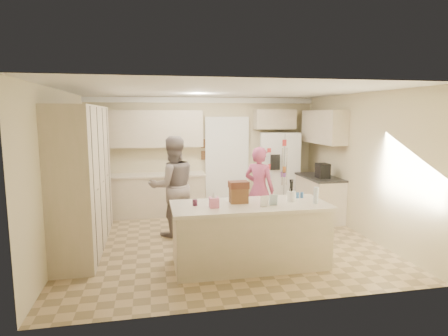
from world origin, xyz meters
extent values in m
cube|color=tan|center=(0.00, 0.00, -0.01)|extent=(5.20, 4.60, 0.02)
cube|color=white|center=(0.00, 0.00, 2.61)|extent=(5.20, 4.60, 0.02)
cube|color=beige|center=(0.00, 2.31, 1.30)|extent=(5.20, 0.02, 2.60)
cube|color=beige|center=(0.00, -2.31, 1.30)|extent=(5.20, 0.02, 2.60)
cube|color=beige|center=(-2.61, 0.00, 1.30)|extent=(0.02, 4.60, 2.60)
cube|color=beige|center=(2.61, 0.00, 1.30)|extent=(0.02, 4.60, 2.60)
cube|color=white|center=(0.00, 2.26, 2.53)|extent=(5.20, 0.08, 0.12)
cube|color=beige|center=(-2.30, 0.20, 1.18)|extent=(0.60, 2.60, 2.35)
cube|color=beige|center=(-1.15, 2.00, 0.44)|extent=(2.20, 0.60, 0.88)
cube|color=beige|center=(-1.15, 1.99, 0.90)|extent=(2.24, 0.63, 0.04)
cube|color=beige|center=(-1.15, 2.12, 1.90)|extent=(2.20, 0.35, 0.80)
cube|color=black|center=(0.55, 2.28, 1.05)|extent=(0.90, 0.06, 2.10)
cube|color=white|center=(0.55, 2.24, 1.05)|extent=(1.02, 0.03, 2.22)
cube|color=brown|center=(0.02, 2.27, 1.55)|extent=(0.15, 0.02, 0.20)
cube|color=brown|center=(0.02, 2.27, 1.28)|extent=(0.15, 0.02, 0.20)
cube|color=white|center=(1.76, 2.06, 0.90)|extent=(1.04, 0.89, 1.80)
cube|color=gray|center=(1.76, 1.71, 0.90)|extent=(0.02, 0.02, 1.78)
cube|color=black|center=(1.54, 1.70, 1.15)|extent=(0.22, 0.03, 0.35)
cylinder|color=silver|center=(1.71, 1.69, 1.05)|extent=(0.02, 0.02, 0.85)
cylinder|color=silver|center=(1.81, 1.69, 1.05)|extent=(0.02, 0.02, 0.85)
cube|color=beige|center=(1.65, 2.12, 2.10)|extent=(0.95, 0.35, 0.45)
cube|color=beige|center=(2.30, 1.00, 0.44)|extent=(0.60, 1.20, 0.88)
cube|color=#2D2B28|center=(2.29, 1.00, 0.90)|extent=(0.63, 1.24, 0.04)
cube|color=beige|center=(2.43, 1.20, 1.95)|extent=(0.35, 1.50, 0.70)
cube|color=black|center=(2.25, 0.80, 1.07)|extent=(0.22, 0.28, 0.30)
cube|color=beige|center=(0.20, -1.10, 0.44)|extent=(2.20, 0.90, 0.88)
cube|color=beige|center=(0.20, -1.10, 0.90)|extent=(2.28, 0.96, 0.05)
cylinder|color=white|center=(0.85, -1.05, 1.00)|extent=(0.13, 0.13, 0.15)
cube|color=pink|center=(-0.35, -1.20, 1.00)|extent=(0.13, 0.13, 0.14)
cone|color=white|center=(-0.35, -1.20, 1.10)|extent=(0.08, 0.08, 0.08)
cube|color=brown|center=(0.05, -1.00, 1.04)|extent=(0.26, 0.18, 0.22)
cube|color=#592D1E|center=(0.05, -1.00, 1.20)|extent=(0.28, 0.20, 0.10)
cylinder|color=#59263F|center=(-0.60, -1.05, 0.97)|extent=(0.07, 0.07, 0.09)
cube|color=white|center=(0.35, -1.30, 1.01)|extent=(0.12, 0.06, 0.16)
cube|color=silver|center=(0.50, -1.25, 1.01)|extent=(0.12, 0.05, 0.16)
cylinder|color=silver|center=(1.15, -1.25, 1.04)|extent=(0.07, 0.07, 0.24)
cylinder|color=#32609A|center=(1.02, -0.88, 0.97)|extent=(0.05, 0.05, 0.09)
cylinder|color=#32609A|center=(1.09, -0.88, 0.97)|extent=(0.05, 0.05, 0.09)
imported|color=gray|center=(-0.82, 0.53, 0.91)|extent=(1.01, 0.85, 1.83)
imported|color=#BA4C6F|center=(0.79, 0.43, 0.81)|extent=(0.70, 0.68, 1.62)
camera|label=1|loc=(-1.21, -6.22, 2.21)|focal=30.00mm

